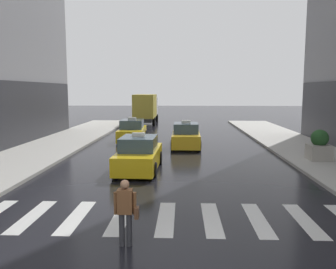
{
  "coord_description": "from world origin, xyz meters",
  "views": [
    {
      "loc": [
        0.47,
        -6.82,
        3.76
      ],
      "look_at": [
        -0.15,
        8.0,
        1.87
      ],
      "focal_mm": 36.81,
      "sensor_mm": 36.0,
      "label": 1
    }
  ],
  "objects_px": {
    "taxi_third": "(132,132)",
    "box_truck": "(146,108)",
    "taxi_lead": "(139,155)",
    "pedestrian_with_handbag": "(126,209)",
    "planter_mid_block": "(319,146)",
    "taxi_second": "(186,136)"
  },
  "relations": [
    {
      "from": "planter_mid_block",
      "to": "taxi_third",
      "type": "bearing_deg",
      "value": 146.29
    },
    {
      "from": "taxi_lead",
      "to": "planter_mid_block",
      "type": "relative_size",
      "value": 2.86
    },
    {
      "from": "pedestrian_with_handbag",
      "to": "taxi_third",
      "type": "bearing_deg",
      "value": 97.79
    },
    {
      "from": "pedestrian_with_handbag",
      "to": "planter_mid_block",
      "type": "height_order",
      "value": "planter_mid_block"
    },
    {
      "from": "box_truck",
      "to": "taxi_third",
      "type": "bearing_deg",
      "value": -88.44
    },
    {
      "from": "taxi_second",
      "to": "pedestrian_with_handbag",
      "type": "distance_m",
      "value": 15.08
    },
    {
      "from": "taxi_third",
      "to": "box_truck",
      "type": "bearing_deg",
      "value": 91.56
    },
    {
      "from": "taxi_lead",
      "to": "pedestrian_with_handbag",
      "type": "height_order",
      "value": "taxi_lead"
    },
    {
      "from": "taxi_second",
      "to": "planter_mid_block",
      "type": "relative_size",
      "value": 2.85
    },
    {
      "from": "taxi_lead",
      "to": "box_truck",
      "type": "bearing_deg",
      "value": 95.18
    },
    {
      "from": "taxi_lead",
      "to": "box_truck",
      "type": "xyz_separation_m",
      "value": [
        -2.05,
        22.67,
        1.13
      ]
    },
    {
      "from": "box_truck",
      "to": "pedestrian_with_handbag",
      "type": "height_order",
      "value": "box_truck"
    },
    {
      "from": "taxi_lead",
      "to": "pedestrian_with_handbag",
      "type": "distance_m",
      "value": 8.11
    },
    {
      "from": "taxi_second",
      "to": "pedestrian_with_handbag",
      "type": "relative_size",
      "value": 2.76
    },
    {
      "from": "taxi_lead",
      "to": "planter_mid_block",
      "type": "height_order",
      "value": "taxi_lead"
    },
    {
      "from": "taxi_third",
      "to": "box_truck",
      "type": "xyz_separation_m",
      "value": [
        -0.36,
        13.27,
        1.13
      ]
    },
    {
      "from": "box_truck",
      "to": "planter_mid_block",
      "type": "height_order",
      "value": "box_truck"
    },
    {
      "from": "taxi_third",
      "to": "planter_mid_block",
      "type": "xyz_separation_m",
      "value": [
        10.94,
        -7.3,
        0.15
      ]
    },
    {
      "from": "taxi_third",
      "to": "pedestrian_with_handbag",
      "type": "height_order",
      "value": "taxi_third"
    },
    {
      "from": "box_truck",
      "to": "pedestrian_with_handbag",
      "type": "xyz_separation_m",
      "value": [
        2.75,
        -30.75,
        -0.92
      ]
    },
    {
      "from": "taxi_second",
      "to": "taxi_third",
      "type": "height_order",
      "value": "same"
    },
    {
      "from": "taxi_second",
      "to": "pedestrian_with_handbag",
      "type": "bearing_deg",
      "value": -96.09
    }
  ]
}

